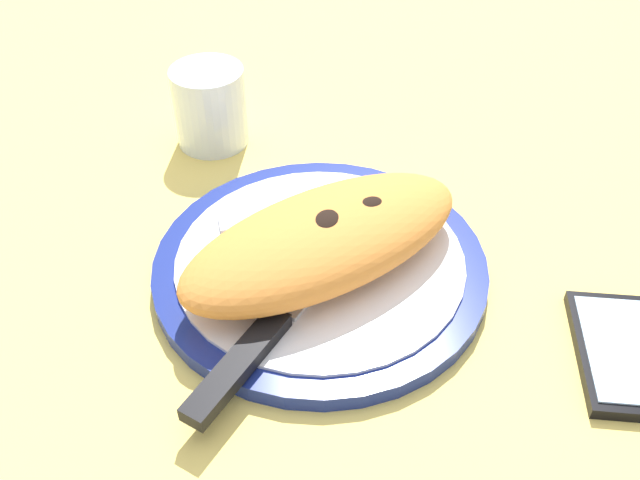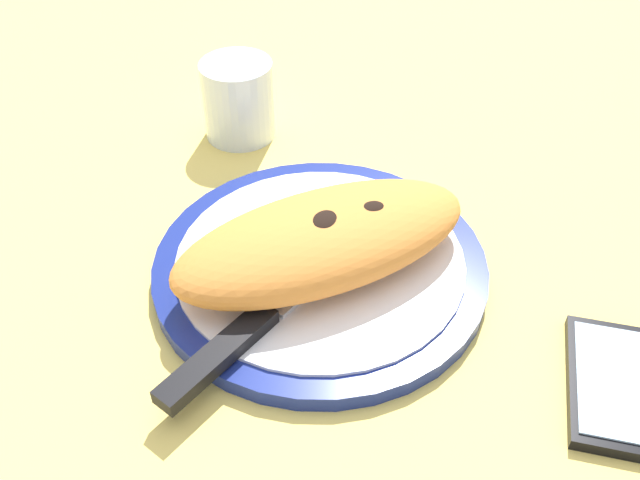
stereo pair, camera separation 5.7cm
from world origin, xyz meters
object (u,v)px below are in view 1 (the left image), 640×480
object	(u,v)px
calzone	(328,238)
knife	(260,340)
fork	(298,214)
water_glass	(211,111)
smartphone	(621,353)
plate	(320,266)

from	to	relation	value
calzone	knife	xyz separation A→B (cm)	(8.07, 5.90, -2.21)
fork	water_glass	world-z (taller)	water_glass
calzone	smartphone	size ratio (longest dim) A/B	2.01
calzone	knife	distance (cm)	10.24
smartphone	water_glass	distance (cm)	44.74
plate	knife	distance (cm)	10.33
calzone	fork	world-z (taller)	calzone
plate	fork	bearing A→B (deg)	-93.98
smartphone	water_glass	world-z (taller)	water_glass
fork	knife	bearing A→B (deg)	57.20
plate	fork	distance (cm)	5.98
water_glass	smartphone	bearing A→B (deg)	115.58
plate	knife	xyz separation A→B (cm)	(7.70, 6.73, 1.42)
plate	calzone	world-z (taller)	calzone
fork	smartphone	xyz separation A→B (cm)	(-16.61, 23.25, -1.39)
plate	calzone	distance (cm)	3.74
plate	calzone	xyz separation A→B (cm)	(-0.37, 0.83, 3.63)
smartphone	plate	bearing A→B (deg)	-45.63
plate	smartphone	world-z (taller)	plate
smartphone	knife	bearing A→B (deg)	-23.33
water_glass	fork	bearing A→B (deg)	98.91
knife	smartphone	distance (cm)	26.97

